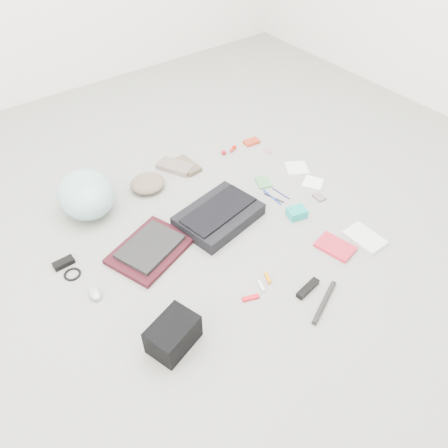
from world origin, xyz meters
TOP-DOWN VIEW (x-y plane):
  - ground_plane at (0.00, 0.00)m, footprint 4.00×4.00m
  - messenger_bag at (0.02, 0.08)m, footprint 0.47×0.37m
  - bag_flap at (0.02, 0.08)m, footprint 0.43×0.26m
  - laptop_sleeve at (-0.38, 0.10)m, footprint 0.46×0.40m
  - laptop at (-0.38, 0.10)m, footprint 0.36×0.31m
  - bike_helmet at (-0.49, 0.58)m, footprint 0.36×0.42m
  - beanie at (-0.14, 0.55)m, footprint 0.21×0.20m
  - mitten_left at (0.09, 0.62)m, footprint 0.20×0.24m
  - mitten_right at (0.15, 0.59)m, footprint 0.11×0.20m
  - power_brick at (-0.77, 0.28)m, footprint 0.10×0.05m
  - cable_coil at (-0.76, 0.19)m, footprint 0.09×0.09m
  - mouse at (-0.73, 0.02)m, footprint 0.06×0.09m
  - camera_bag at (-0.57, -0.41)m, footprint 0.24×0.20m
  - multitool at (-0.17, -0.42)m, footprint 0.08×0.05m
  - toiletry_tube_white at (-0.08, -0.40)m, footprint 0.03×0.06m
  - toiletry_tube_orange at (-0.03, -0.39)m, footprint 0.04×0.06m
  - u_lock at (0.07, -0.55)m, footprint 0.14×0.06m
  - bike_pump at (0.08, -0.65)m, footprint 0.24×0.12m
  - book_red at (0.38, -0.44)m, footprint 0.16×0.21m
  - book_white at (0.54, -0.49)m, footprint 0.13×0.20m
  - notepad at (0.43, 0.18)m, footprint 0.11×0.13m
  - pen_blue at (0.38, 0.05)m, footprint 0.01×0.16m
  - pen_black at (0.39, 0.04)m, footprint 0.05×0.13m
  - pen_navy at (0.45, 0.04)m, footprint 0.02×0.13m
  - accordion_wallet at (0.39, -0.14)m, footprint 0.11×0.10m
  - card_deck at (0.60, -0.11)m, footprint 0.06×0.07m
  - napkin_top at (0.69, 0.17)m, footprint 0.18×0.18m
  - napkin_bottom at (0.67, 0.01)m, footprint 0.15×0.15m
  - lollipop_a at (0.42, 0.56)m, footprint 0.04×0.04m
  - lollipop_b at (0.48, 0.55)m, footprint 0.03×0.03m
  - lollipop_c at (0.51, 0.57)m, footprint 0.04×0.04m
  - altoids_tin at (0.64, 0.55)m, footprint 0.11×0.07m
  - stamp_sheet at (0.67, 0.41)m, footprint 0.06×0.07m

SIDE VIEW (x-z plane):
  - ground_plane at x=0.00m, z-range 0.00..0.00m
  - stamp_sheet at x=0.67m, z-range 0.00..0.00m
  - napkin_bottom at x=0.67m, z-range 0.00..0.01m
  - pen_navy at x=0.45m, z-range 0.00..0.01m
  - napkin_top at x=0.69m, z-range 0.00..0.01m
  - pen_black at x=0.39m, z-range 0.00..0.01m
  - pen_blue at x=0.38m, z-range 0.00..0.01m
  - cable_coil at x=-0.76m, z-range 0.00..0.01m
  - notepad at x=0.43m, z-range 0.00..0.01m
  - multitool at x=-0.17m, z-range 0.00..0.01m
  - card_deck at x=0.60m, z-range 0.00..0.01m
  - toiletry_tube_orange at x=-0.03m, z-range 0.00..0.02m
  - toiletry_tube_white at x=-0.08m, z-range 0.00..0.02m
  - book_red at x=0.38m, z-range 0.00..0.02m
  - book_white at x=0.54m, z-range 0.00..0.02m
  - altoids_tin at x=0.64m, z-range 0.00..0.02m
  - bike_pump at x=0.08m, z-range 0.00..0.02m
  - laptop_sleeve at x=-0.38m, z-range 0.00..0.03m
  - lollipop_b at x=0.48m, z-range 0.00..0.03m
  - u_lock at x=0.07m, z-range 0.00..0.03m
  - power_brick at x=-0.77m, z-range 0.00..0.03m
  - lollipop_c at x=0.51m, z-range 0.00..0.03m
  - mitten_right at x=0.15m, z-range 0.00..0.03m
  - lollipop_a at x=0.42m, z-range 0.00..0.03m
  - mitten_left at x=0.09m, z-range 0.00..0.03m
  - mouse at x=-0.73m, z-range 0.00..0.03m
  - accordion_wallet at x=0.39m, z-range 0.00..0.05m
  - messenger_bag at x=0.02m, z-range 0.00..0.07m
  - beanie at x=-0.14m, z-range 0.00..0.07m
  - laptop at x=-0.38m, z-range 0.03..0.05m
  - camera_bag at x=-0.57m, z-range 0.00..0.13m
  - bag_flap at x=0.02m, z-range 0.07..0.08m
  - bike_helmet at x=-0.49m, z-range 0.00..0.22m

